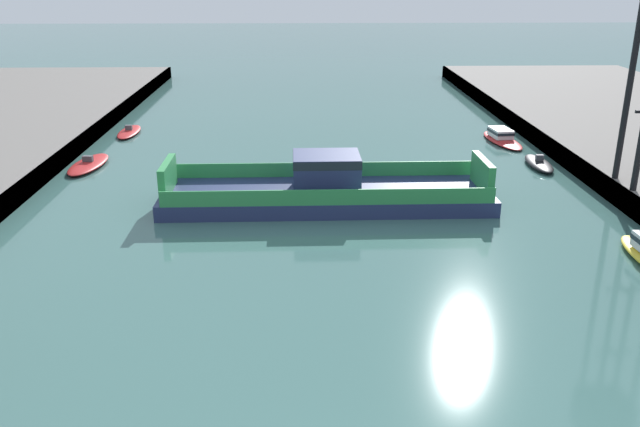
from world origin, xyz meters
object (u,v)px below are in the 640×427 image
(chain_ferry, at_px, (326,190))
(moored_boat_far_left, at_px, (502,137))
(moored_boat_upstream_a, at_px, (88,164))
(moored_boat_far_right, at_px, (539,163))
(moored_boat_near_right, at_px, (129,132))

(chain_ferry, bearing_deg, moored_boat_far_left, 45.06)
(moored_boat_upstream_a, bearing_deg, moored_boat_far_left, 11.64)
(moored_boat_upstream_a, bearing_deg, moored_boat_far_right, -1.41)
(moored_boat_near_right, distance_m, moored_boat_upstream_a, 12.27)
(moored_boat_far_left, distance_m, moored_boat_far_right, 8.85)
(chain_ferry, relative_size, moored_boat_upstream_a, 3.33)
(chain_ferry, bearing_deg, moored_boat_far_right, 26.23)
(moored_boat_near_right, distance_m, moored_boat_far_left, 37.85)
(moored_boat_far_left, bearing_deg, moored_boat_upstream_a, -168.36)
(moored_boat_far_left, bearing_deg, chain_ferry, -134.94)
(moored_boat_far_left, bearing_deg, moored_boat_far_right, -85.28)
(chain_ferry, height_order, moored_boat_far_left, chain_ferry)
(chain_ferry, relative_size, moored_boat_far_left, 2.96)
(moored_boat_near_right, xyz_separation_m, moored_boat_far_right, (38.32, -13.21, 0.06))
(moored_boat_upstream_a, bearing_deg, chain_ferry, -26.83)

